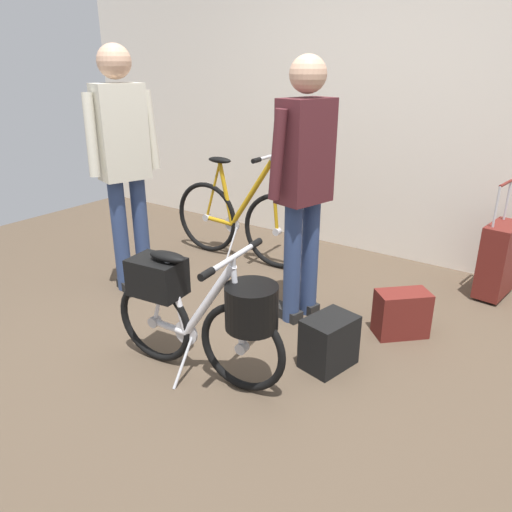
{
  "coord_description": "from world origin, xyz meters",
  "views": [
    {
      "loc": [
        1.47,
        -1.9,
        1.58
      ],
      "look_at": [
        -0.04,
        0.23,
        0.55
      ],
      "focal_mm": 34.49,
      "sensor_mm": 36.0,
      "label": 1
    }
  ],
  "objects": [
    {
      "name": "ground_plane",
      "position": [
        0.0,
        0.0,
        0.0
      ],
      "size": [
        6.99,
        6.99,
        0.0
      ],
      "primitive_type": "plane",
      "color": "brown"
    },
    {
      "name": "back_wall",
      "position": [
        0.0,
        2.11,
        1.33
      ],
      "size": [
        6.99,
        0.1,
        2.65
      ],
      "primitive_type": "cube",
      "color": "silver",
      "rests_on": "ground_plane"
    },
    {
      "name": "folding_bike_foreground",
      "position": [
        -0.05,
        -0.23,
        0.4
      ],
      "size": [
        1.04,
        0.53,
        0.74
      ],
      "color": "black",
      "rests_on": "ground_plane"
    },
    {
      "name": "display_bike_left",
      "position": [
        -0.92,
        1.24,
        0.35
      ],
      "size": [
        1.34,
        0.53,
        0.93
      ],
      "color": "black",
      "rests_on": "ground_plane"
    },
    {
      "name": "visitor_near_wall",
      "position": [
        -1.23,
        0.34,
        0.98
      ],
      "size": [
        0.34,
        0.51,
        1.7
      ],
      "color": "navy",
      "rests_on": "ground_plane"
    },
    {
      "name": "visitor_browsing",
      "position": [
        0.02,
        0.65,
        0.93
      ],
      "size": [
        0.33,
        0.52,
        1.62
      ],
      "color": "navy",
      "rests_on": "ground_plane"
    },
    {
      "name": "rolling_suitcase",
      "position": [
        1.0,
        1.72,
        0.28
      ],
      "size": [
        0.22,
        0.38,
        0.83
      ],
      "color": "maroon",
      "rests_on": "ground_plane"
    },
    {
      "name": "backpack_on_floor",
      "position": [
        0.44,
        0.25,
        0.14
      ],
      "size": [
        0.28,
        0.33,
        0.29
      ],
      "color": "black",
      "rests_on": "ground_plane"
    },
    {
      "name": "handbag_on_floor",
      "position": [
        0.65,
        0.8,
        0.14
      ],
      "size": [
        0.35,
        0.34,
        0.29
      ],
      "color": "maroon",
      "rests_on": "ground_plane"
    }
  ]
}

